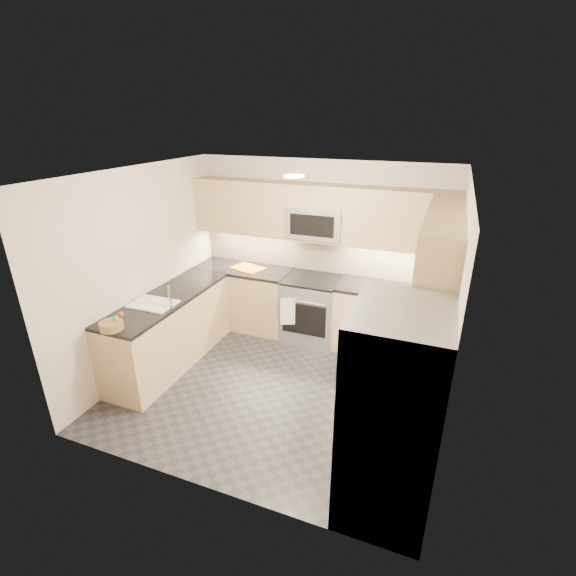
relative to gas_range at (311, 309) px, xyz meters
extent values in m
cube|color=#25242A|center=(0.00, -1.28, -0.46)|extent=(3.60, 3.20, 0.00)
cube|color=beige|center=(0.00, -1.28, 2.04)|extent=(3.60, 3.20, 0.02)
cube|color=beige|center=(0.00, 0.32, 0.79)|extent=(3.60, 0.02, 2.50)
cube|color=beige|center=(0.00, -2.88, 0.79)|extent=(3.60, 0.02, 2.50)
cube|color=beige|center=(-1.80, -1.28, 0.79)|extent=(0.02, 3.20, 2.50)
cube|color=beige|center=(1.80, -1.28, 0.79)|extent=(0.02, 3.20, 2.50)
cube|color=tan|center=(-1.09, 0.02, -0.01)|extent=(1.42, 0.60, 0.90)
cube|color=tan|center=(1.09, 0.02, -0.01)|extent=(1.42, 0.60, 0.90)
cube|color=tan|center=(1.50, -1.12, -0.01)|extent=(0.60, 1.70, 0.90)
cube|color=tan|center=(-1.50, -1.28, -0.01)|extent=(0.60, 2.00, 0.90)
cube|color=black|center=(-1.09, 0.02, 0.47)|extent=(1.42, 0.63, 0.04)
cube|color=black|center=(1.09, 0.02, 0.47)|extent=(1.42, 0.63, 0.04)
cube|color=black|center=(1.50, -1.12, 0.47)|extent=(0.63, 1.70, 0.04)
cube|color=black|center=(-1.50, -1.28, 0.47)|extent=(0.63, 2.00, 0.04)
cube|color=tan|center=(0.00, 0.15, 1.37)|extent=(3.60, 0.35, 0.75)
cube|color=tan|center=(1.62, -1.00, 1.37)|extent=(0.35, 1.95, 0.75)
cube|color=tan|center=(0.00, 0.32, 0.74)|extent=(3.60, 0.01, 0.51)
cube|color=tan|center=(1.80, -0.82, 0.74)|extent=(0.01, 2.30, 0.51)
cube|color=gray|center=(0.00, 0.00, 0.00)|extent=(0.76, 0.65, 0.91)
cube|color=black|center=(0.00, 0.00, 0.46)|extent=(0.76, 0.65, 0.03)
cube|color=black|center=(0.00, -0.33, -0.01)|extent=(0.62, 0.02, 0.45)
cylinder|color=#B2B5BA|center=(0.00, -0.35, 0.26)|extent=(0.60, 0.02, 0.02)
cube|color=#A0A3A8|center=(0.00, 0.12, 1.24)|extent=(0.76, 0.40, 0.40)
cube|color=black|center=(0.00, -0.08, 1.24)|extent=(0.60, 0.01, 0.28)
cube|color=#94979B|center=(1.45, -2.43, 0.45)|extent=(0.70, 0.90, 1.80)
cylinder|color=#B2B5BA|center=(1.08, -2.61, 0.49)|extent=(0.02, 0.02, 1.20)
cylinder|color=#B2B5BA|center=(1.08, -2.25, 0.49)|extent=(0.02, 0.02, 1.20)
cube|color=white|center=(-1.50, -1.53, 0.42)|extent=(0.52, 0.38, 0.16)
cylinder|color=silver|center=(-1.24, -1.53, 0.62)|extent=(0.03, 0.03, 0.28)
cylinder|color=#6BAA49|center=(1.64, 0.02, 0.56)|extent=(0.30, 0.30, 0.15)
cube|color=#C67412|center=(-1.00, 0.02, 0.49)|extent=(0.53, 0.44, 0.01)
cylinder|color=olive|center=(-1.51, -2.19, 0.53)|extent=(0.30, 0.30, 0.09)
sphere|color=#AF3814|center=(-1.49, -2.05, 0.60)|extent=(0.06, 0.06, 0.06)
sphere|color=green|center=(-1.48, -2.14, 0.60)|extent=(0.06, 0.06, 0.06)
cube|color=white|center=(-0.22, -0.37, 0.10)|extent=(0.20, 0.10, 0.39)
camera|label=1|loc=(1.64, -5.14, 2.59)|focal=26.00mm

